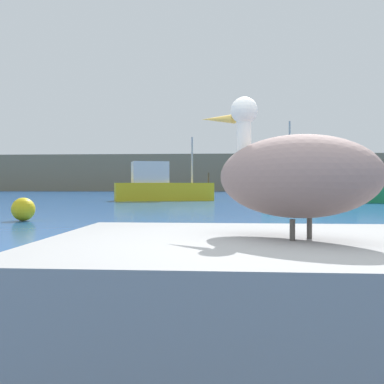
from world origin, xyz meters
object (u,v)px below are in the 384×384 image
object	(u,v)px
mooring_buoy	(23,209)
fishing_boat_green	(329,184)
pelican	(291,174)
fishing_boat_yellow	(160,187)

from	to	relation	value
mooring_buoy	fishing_boat_green	bearing A→B (deg)	51.53
pelican	fishing_boat_green	xyz separation A→B (m)	(6.07, 27.63, -0.13)
pelican	fishing_boat_green	world-z (taller)	fishing_boat_green
pelican	fishing_boat_yellow	distance (m)	28.87
fishing_boat_yellow	mooring_buoy	distance (m)	17.11
pelican	fishing_boat_green	bearing A→B (deg)	-59.05
pelican	fishing_boat_yellow	xyz separation A→B (m)	(-4.93, 28.45, -0.29)
fishing_boat_green	mooring_buoy	distance (m)	20.68
fishing_boat_green	fishing_boat_yellow	bearing A→B (deg)	15.81
pelican	fishing_boat_yellow	bearing A→B (deg)	-36.82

